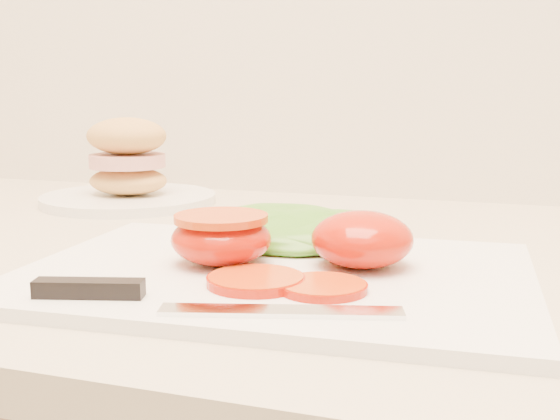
% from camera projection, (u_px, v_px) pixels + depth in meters
% --- Properties ---
extents(cutting_board, '(0.41, 0.31, 0.01)m').
position_uv_depth(cutting_board, '(276.00, 275.00, 0.55)').
color(cutting_board, white).
rests_on(cutting_board, counter).
extents(tomato_half_dome, '(0.08, 0.08, 0.04)m').
position_uv_depth(tomato_half_dome, '(362.00, 239.00, 0.55)').
color(tomato_half_dome, '#BC1402').
rests_on(tomato_half_dome, cutting_board).
extents(tomato_half_cut, '(0.08, 0.08, 0.04)m').
position_uv_depth(tomato_half_cut, '(221.00, 237.00, 0.56)').
color(tomato_half_cut, '#BC1402').
rests_on(tomato_half_cut, cutting_board).
extents(tomato_slice_0, '(0.07, 0.07, 0.01)m').
position_uv_depth(tomato_slice_0, '(256.00, 280.00, 0.50)').
color(tomato_slice_0, '#D0520E').
rests_on(tomato_slice_0, cutting_board).
extents(tomato_slice_1, '(0.06, 0.06, 0.01)m').
position_uv_depth(tomato_slice_1, '(323.00, 287.00, 0.49)').
color(tomato_slice_1, '#D0520E').
rests_on(tomato_slice_1, cutting_board).
extents(lettuce_leaf_0, '(0.17, 0.13, 0.03)m').
position_uv_depth(lettuce_leaf_0, '(283.00, 229.00, 0.63)').
color(lettuce_leaf_0, '#529828').
rests_on(lettuce_leaf_0, cutting_board).
extents(lettuce_leaf_1, '(0.15, 0.15, 0.03)m').
position_uv_depth(lettuce_leaf_1, '(337.00, 232.00, 0.62)').
color(lettuce_leaf_1, '#529828').
rests_on(lettuce_leaf_1, cutting_board).
extents(knife, '(0.25, 0.06, 0.01)m').
position_uv_depth(knife, '(161.00, 297.00, 0.46)').
color(knife, silver).
rests_on(knife, cutting_board).
extents(sandwich_plate, '(0.22, 0.22, 0.11)m').
position_uv_depth(sandwich_plate, '(128.00, 173.00, 0.91)').
color(sandwich_plate, white).
rests_on(sandwich_plate, counter).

